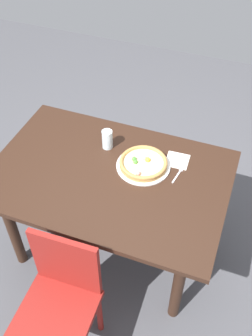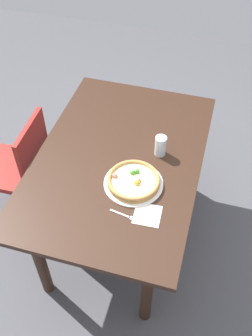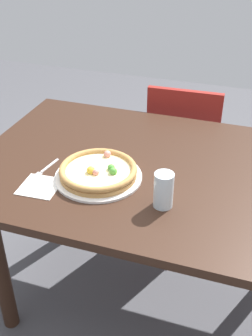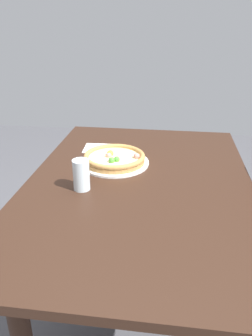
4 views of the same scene
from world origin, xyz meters
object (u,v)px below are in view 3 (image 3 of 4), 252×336
object	(u,v)px
drinking_glass	(164,190)
napkin	(40,186)
plate	(98,177)
fork	(43,171)
pizza	(98,171)
chair_near	(184,148)
dining_table	(152,189)

from	to	relation	value
drinking_glass	napkin	xyz separation A→B (m)	(0.46, 0.04, -0.06)
plate	fork	distance (m)	0.22
plate	pizza	bearing A→B (deg)	-134.00
plate	drinking_glass	bearing A→B (deg)	161.96
plate	fork	xyz separation A→B (m)	(0.22, 0.03, -0.00)
chair_near	plate	bearing A→B (deg)	-103.92
chair_near	napkin	distance (m)	1.07
napkin	fork	bearing A→B (deg)	-68.60
dining_table	fork	world-z (taller)	fork
chair_near	pizza	distance (m)	0.91
pizza	fork	distance (m)	0.23
chair_near	plate	world-z (taller)	chair_near
pizza	plate	bearing A→B (deg)	46.00
pizza	drinking_glass	world-z (taller)	drinking_glass
plate	drinking_glass	distance (m)	0.29
dining_table	drinking_glass	xyz separation A→B (m)	(-0.10, 0.23, 0.17)
chair_near	drinking_glass	distance (m)	0.99
pizza	napkin	distance (m)	0.22
dining_table	plate	world-z (taller)	plate
chair_near	napkin	world-z (taller)	chair_near
dining_table	chair_near	size ratio (longest dim) A/B	1.64
chair_near	plate	xyz separation A→B (m)	(0.18, 0.83, 0.30)
chair_near	pizza	bearing A→B (deg)	-103.90
dining_table	drinking_glass	bearing A→B (deg)	113.57
plate	drinking_glass	size ratio (longest dim) A/B	2.57
fork	dining_table	bearing A→B (deg)	121.62
fork	drinking_glass	distance (m)	0.50
dining_table	plate	distance (m)	0.25
chair_near	drinking_glass	xyz separation A→B (m)	(-0.10, 0.92, 0.36)
chair_near	dining_table	bearing A→B (deg)	-92.08
dining_table	pizza	bearing A→B (deg)	37.95
fork	napkin	distance (m)	0.11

